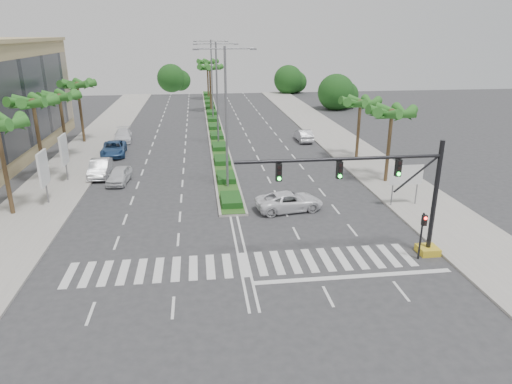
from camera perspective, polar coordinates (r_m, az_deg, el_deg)
ground at (r=27.42m, az=-1.49°, el=-9.06°), size 160.00×160.00×0.00m
footpath_right at (r=49.12m, az=13.95°, el=3.48°), size 6.00×120.00×0.15m
footpath_left at (r=47.63m, az=-22.66°, el=2.04°), size 6.00×120.00×0.15m
median at (r=70.24m, az=-5.33°, el=8.67°), size 2.20×75.00×0.20m
median_grass at (r=70.22m, az=-5.34°, el=8.77°), size 1.80×75.00×0.04m
signal_gantry at (r=28.35m, az=17.43°, el=-1.34°), size 12.60×1.20×7.20m
pedestrian_signal at (r=28.87m, az=20.10°, el=-4.30°), size 0.28×0.36×3.00m
direction_sign at (r=37.25m, az=18.26°, el=1.84°), size 2.70×0.11×3.40m
billboard_near at (r=39.30m, az=-25.05°, el=2.64°), size 0.18×2.10×4.35m
billboard_far at (r=44.86m, az=-22.89°, el=4.84°), size 0.18×2.10×4.35m
palm_left_mid at (r=44.70m, az=-26.08°, el=9.77°), size 4.57×4.68×7.95m
palm_left_far at (r=52.36m, az=-23.34°, el=10.64°), size 4.57×4.68×7.35m
palm_left_end at (r=60.00m, az=-21.41°, el=12.19°), size 4.57×4.68×7.75m
palm_right_near at (r=42.13m, az=16.61°, el=9.23°), size 4.57×4.68×7.05m
palm_right_far at (r=49.51m, az=12.90°, el=10.61°), size 4.57×4.68×6.75m
palm_median_a at (r=79.25m, az=-5.80°, el=15.04°), size 4.57×4.68×8.05m
palm_median_b at (r=94.21m, az=-6.11°, el=15.70°), size 4.57×4.68×8.05m
streetlight_near at (r=38.58m, az=-3.76°, el=10.02°), size 5.10×0.25×12.00m
streetlight_mid at (r=54.40m, az=-4.90°, el=12.72°), size 5.10×0.25×12.00m
streetlight_far at (r=70.31m, az=-5.54°, el=14.20°), size 5.10×0.25×12.00m
car_parked_a at (r=43.37m, az=-16.72°, el=2.02°), size 2.13×4.37×1.44m
car_parked_b at (r=45.91m, az=-18.92°, el=2.84°), size 1.82×4.94×1.62m
car_parked_c at (r=53.41m, az=-17.36°, el=5.19°), size 2.94×5.69×1.53m
car_parked_d at (r=60.22m, az=-16.29°, el=6.80°), size 2.50×5.23×1.47m
car_crossing at (r=35.22m, az=4.19°, el=-1.17°), size 5.52×3.17×1.45m
car_right at (r=58.12m, az=5.96°, el=7.06°), size 1.65×4.60×1.51m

